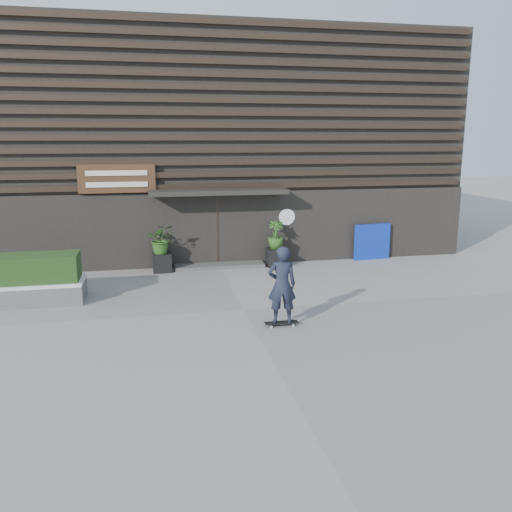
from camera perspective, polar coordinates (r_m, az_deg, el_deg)
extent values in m
plane|color=gray|center=(13.44, -1.35, -5.84)|extent=(80.00, 80.00, 0.00)
cube|color=#474744|center=(17.80, -3.98, -1.03)|extent=(3.00, 0.80, 0.12)
cube|color=black|center=(17.41, -10.11, -0.70)|extent=(0.60, 0.60, 0.60)
imported|color=#2D591E|center=(17.25, -10.21, 1.83)|extent=(0.86, 0.75, 0.96)
cube|color=black|center=(17.89, 2.14, -0.14)|extent=(0.60, 0.60, 0.60)
imported|color=#2D591E|center=(17.73, 2.16, 2.32)|extent=(0.54, 0.54, 0.96)
cube|color=#525350|center=(15.28, -24.57, -3.75)|extent=(3.50, 1.20, 0.50)
cube|color=white|center=(15.21, -24.67, -2.70)|extent=(3.50, 1.20, 0.08)
cube|color=#1D3814|center=(15.12, -24.80, -1.27)|extent=(3.30, 1.00, 0.70)
cube|color=#0D28AA|center=(19.26, 12.44, 1.52)|extent=(1.37, 0.26, 1.28)
cube|color=black|center=(22.66, -6.00, 11.94)|extent=(18.00, 10.00, 8.00)
cube|color=black|center=(17.89, -4.18, 2.93)|extent=(18.00, 0.12, 2.50)
cube|color=#38281E|center=(17.64, -4.23, 7.55)|extent=(17.60, 0.08, 0.18)
cube|color=#38281E|center=(17.61, -4.25, 8.82)|extent=(17.60, 0.08, 0.18)
cube|color=#38281E|center=(17.59, -4.28, 10.09)|extent=(17.60, 0.08, 0.18)
cube|color=#38281E|center=(17.57, -4.30, 11.37)|extent=(17.60, 0.08, 0.18)
cube|color=#38281E|center=(17.57, -4.32, 12.65)|extent=(17.60, 0.08, 0.18)
cube|color=#38281E|center=(17.57, -4.34, 13.93)|extent=(17.60, 0.08, 0.18)
cube|color=#38281E|center=(17.59, -4.36, 15.21)|extent=(17.60, 0.08, 0.18)
cube|color=#38281E|center=(17.61, -4.38, 16.48)|extent=(17.60, 0.08, 0.18)
cube|color=#38281E|center=(17.64, -4.41, 17.75)|extent=(17.60, 0.08, 0.18)
cube|color=#38281E|center=(17.68, -4.43, 19.02)|extent=(17.60, 0.08, 0.18)
cube|color=#38281E|center=(17.73, -4.45, 20.28)|extent=(17.60, 0.08, 0.18)
cube|color=#38281E|center=(17.78, -4.48, 21.53)|extent=(17.60, 0.08, 0.18)
cube|color=#38281E|center=(17.85, -4.50, 22.78)|extent=(17.60, 0.08, 0.18)
cube|color=#38281E|center=(17.92, -4.52, 24.01)|extent=(17.60, 0.08, 0.18)
cube|color=black|center=(17.28, -4.06, 6.94)|extent=(4.50, 1.00, 0.15)
cube|color=black|center=(18.06, -4.24, 2.70)|extent=(2.40, 0.30, 2.30)
cube|color=#38281E|center=(17.88, -4.17, 2.61)|extent=(0.06, 0.10, 2.30)
cube|color=#472B19|center=(17.42, -14.82, 8.09)|extent=(2.40, 0.10, 0.90)
cube|color=beige|center=(17.34, -14.86, 8.67)|extent=(1.90, 0.02, 0.16)
cube|color=beige|center=(17.36, -14.80, 7.48)|extent=(1.90, 0.02, 0.16)
cylinder|color=white|center=(18.21, 3.36, 4.24)|extent=(0.56, 0.03, 0.56)
cube|color=black|center=(12.32, 2.77, -7.19)|extent=(0.78, 0.20, 0.02)
cylinder|color=#A7A7A2|center=(12.19, 1.69, -7.68)|extent=(0.06, 0.03, 0.06)
cylinder|color=#A2A39E|center=(12.38, 1.48, -7.37)|extent=(0.06, 0.03, 0.06)
cylinder|color=#ACACA7|center=(12.32, 4.06, -7.50)|extent=(0.06, 0.03, 0.06)
cylinder|color=#AAABA6|center=(12.50, 3.82, -7.19)|extent=(0.06, 0.03, 0.06)
imported|color=black|center=(12.04, 2.82, -3.12)|extent=(0.70, 0.51, 1.80)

